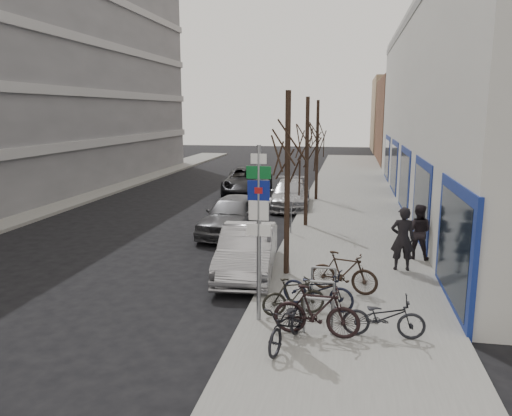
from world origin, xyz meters
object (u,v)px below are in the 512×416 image
at_px(meter_back, 304,192).
at_px(pedestrian_far, 418,231).
at_px(tree_near, 288,140).
at_px(bike_mid_inner, 294,296).
at_px(parked_car_front, 247,251).
at_px(lane_car, 248,181).
at_px(parked_car_back, 290,194).
at_px(highway_sign_pole, 259,223).
at_px(pedestrian_near, 402,239).
at_px(bike_near_right, 316,311).
at_px(bike_near_left, 287,321).
at_px(meter_front, 269,252).
at_px(bike_mid_curb, 318,286).
at_px(bike_far_curb, 384,313).
at_px(tree_mid, 307,131).
at_px(meter_mid, 291,214).
at_px(tree_far, 318,127).
at_px(bike_rack, 321,293).
at_px(bike_far_inner, 344,272).
at_px(parked_car_mid, 233,215).

relative_size(meter_back, pedestrian_far, 0.69).
distance_m(tree_near, bike_mid_inner, 4.69).
xyz_separation_m(parked_car_front, lane_car, (-2.93, 14.39, 0.07)).
distance_m(meter_back, parked_car_back, 0.96).
relative_size(highway_sign_pole, meter_back, 3.31).
bearing_deg(pedestrian_near, bike_near_right, 63.31).
bearing_deg(bike_near_left, lane_car, 118.38).
xyz_separation_m(meter_front, pedestrian_near, (3.86, 1.46, 0.21)).
relative_size(bike_mid_curb, bike_far_curb, 1.06).
bearing_deg(tree_near, bike_near_left, -82.63).
distance_m(bike_near_left, lane_car, 19.71).
height_order(tree_mid, meter_mid, tree_mid).
xyz_separation_m(tree_far, pedestrian_far, (4.03, -10.70, -3.04)).
relative_size(tree_near, bike_near_left, 3.09).
bearing_deg(bike_far_curb, tree_mid, 13.32).
height_order(highway_sign_pole, tree_mid, tree_mid).
height_order(meter_mid, meter_back, same).
distance_m(parked_car_front, pedestrian_near, 4.72).
height_order(meter_mid, bike_near_right, meter_mid).
relative_size(meter_mid, bike_mid_curb, 0.69).
relative_size(tree_far, lane_car, 0.93).
bearing_deg(bike_near_left, bike_rack, 86.03).
bearing_deg(bike_far_curb, parked_car_front, 43.01).
height_order(bike_near_left, pedestrian_near, pedestrian_near).
bearing_deg(bike_far_inner, meter_back, 24.69).
bearing_deg(bike_rack, bike_near_right, -91.38).
bearing_deg(lane_car, bike_near_left, -82.93).
xyz_separation_m(parked_car_front, parked_car_mid, (-1.60, 4.92, 0.06)).
bearing_deg(meter_front, bike_mid_curb, -52.59).
height_order(highway_sign_pole, bike_near_left, highway_sign_pole).
bearing_deg(parked_car_front, parked_car_back, 84.70).
bearing_deg(lane_car, meter_front, -83.00).
bearing_deg(pedestrian_near, bike_mid_inner, 51.99).
bearing_deg(parked_car_front, parked_car_mid, 102.70).
relative_size(parked_car_back, pedestrian_near, 2.48).
distance_m(bike_mid_curb, pedestrian_near, 4.20).
distance_m(highway_sign_pole, parked_car_front, 4.08).
bearing_deg(meter_back, lane_car, 132.94).
bearing_deg(highway_sign_pole, bike_far_inner, 48.90).
distance_m(tree_mid, pedestrian_far, 6.57).
distance_m(tree_mid, lane_car, 9.54).
distance_m(bike_rack, bike_near_right, 1.23).
bearing_deg(bike_far_inner, bike_near_right, -176.50).
relative_size(tree_near, lane_car, 0.93).
relative_size(bike_far_inner, lane_car, 0.32).
distance_m(tree_far, bike_near_right, 17.49).
relative_size(bike_rack, bike_near_right, 1.19).
distance_m(bike_far_inner, parked_car_front, 3.22).
relative_size(meter_front, bike_far_curb, 0.73).
xyz_separation_m(meter_mid, parked_car_front, (-0.75, -4.94, -0.17)).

